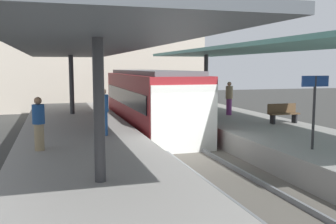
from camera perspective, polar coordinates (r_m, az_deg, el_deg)
ground_plane at (r=14.30m, az=3.12°, el=-7.32°), size 80.00×80.00×0.00m
platform_left at (r=13.41m, az=-12.43°, el=-6.22°), size 4.40×28.00×1.00m
platform_right at (r=15.85m, az=16.21°, el=-4.33°), size 4.40×28.00×1.00m
track_ballast at (r=14.27m, az=3.13°, el=-6.93°), size 3.20×28.00×0.20m
rail_near_side at (r=14.01m, az=0.34°, el=-6.46°), size 0.08×28.00×0.14m
rail_far_side at (r=14.49m, az=5.83°, el=-6.06°), size 0.08×28.00×0.14m
commuter_train at (r=19.69m, az=-2.75°, el=1.65°), size 2.78×11.10×3.10m
canopy_left at (r=14.49m, az=-13.21°, el=9.13°), size 4.18×21.00×3.24m
canopy_right at (r=16.78m, az=14.01°, el=9.06°), size 4.18×21.00×3.33m
platform_bench at (r=17.58m, az=16.74°, el=-0.10°), size 1.40×0.41×0.86m
platform_sign at (r=12.15m, az=20.98°, el=2.30°), size 0.90×0.08×2.21m
litter_bin at (r=19.16m, az=6.40°, el=0.49°), size 0.44×0.44×0.80m
passenger_near_bench at (r=11.91m, az=-18.69°, el=-1.56°), size 0.36×0.36×1.59m
passenger_mid_platform at (r=19.99m, az=9.09°, el=2.12°), size 0.36×0.36×1.71m
passenger_far_end at (r=13.97m, az=-9.57°, el=0.12°), size 0.36×0.36×1.70m
station_building_backdrop at (r=33.26m, az=-11.30°, el=10.10°), size 18.00×6.00×11.00m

